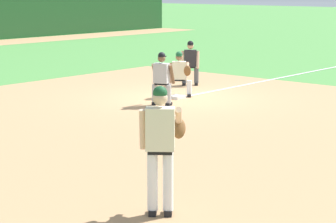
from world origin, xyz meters
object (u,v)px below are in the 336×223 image
object	(u,v)px
baserunner	(162,77)
umpire	(190,61)
pitcher	(161,142)
first_baseman	(180,72)
first_base_bag	(177,97)
baseball	(174,116)

from	to	relation	value
baserunner	umpire	bearing A→B (deg)	27.23
pitcher	first_baseman	xyz separation A→B (m)	(7.87, 6.25, -0.33)
first_baseman	baserunner	xyz separation A→B (m)	(-1.37, -0.51, 0.06)
first_base_bag	baserunner	world-z (taller)	baserunner
umpire	first_baseman	bearing A→B (deg)	-148.53
baseball	first_base_bag	bearing A→B (deg)	38.86
pitcher	baserunner	size ratio (longest dim) A/B	1.27
pitcher	first_baseman	bearing A→B (deg)	38.44
first_baseman	baserunner	bearing A→B (deg)	-159.63
first_baseman	umpire	world-z (taller)	umpire
pitcher	baserunner	xyz separation A→B (m)	(6.50, 5.74, -0.27)
first_base_bag	first_baseman	size ratio (longest dim) A/B	0.28
pitcher	umpire	distance (m)	12.41
baseball	baserunner	world-z (taller)	baserunner
baseball	baserunner	bearing A→B (deg)	52.16
pitcher	first_baseman	distance (m)	10.06
pitcher	baserunner	distance (m)	8.68
baserunner	pitcher	bearing A→B (deg)	-138.56
first_base_bag	baseball	distance (m)	2.76
first_base_bag	umpire	distance (m)	2.74
baseball	umpire	xyz separation A→B (m)	(4.42, 3.07, 0.76)
first_base_bag	first_baseman	distance (m)	0.74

